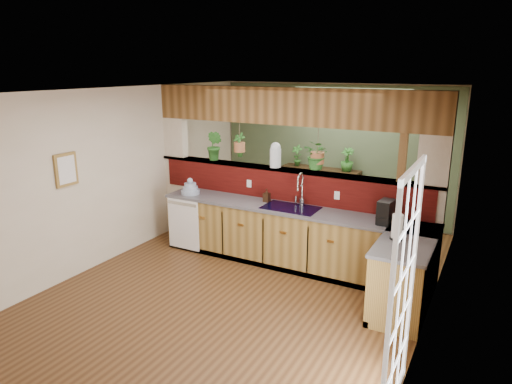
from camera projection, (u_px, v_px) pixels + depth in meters
The scene contains 27 objects.
ground at pixel (243, 287), 6.18m from camera, with size 4.60×7.00×0.01m, color #4E3018.
ceiling at pixel (241, 91), 5.49m from camera, with size 4.60×7.00×0.01m, color brown.
wall_back at pixel (333, 152), 8.80m from camera, with size 4.60×0.02×2.60m, color beige.
wall_left at pixel (111, 176), 6.89m from camera, with size 0.02×7.00×2.60m, color beige.
wall_right at pixel (432, 223), 4.78m from camera, with size 0.02×7.00×2.60m, color beige.
pass_through_partition at pixel (288, 181), 6.99m from camera, with size 4.60×0.21×2.60m.
pass_through_ledge at pixel (286, 170), 6.96m from camera, with size 4.60×0.21×0.04m, color brown.
header_beam at pixel (288, 106), 6.71m from camera, with size 4.60×0.15×0.55m, color brown.
sage_backwall at pixel (333, 152), 8.78m from camera, with size 4.55×0.02×2.55m, color #495C3F.
countertop at pixel (325, 246), 6.41m from camera, with size 4.14×1.52×0.90m.
dishwasher at pixel (183, 224), 7.30m from camera, with size 0.58×0.03×0.82m.
navy_sink at pixel (291, 213), 6.67m from camera, with size 0.82×0.50×0.18m.
french_door at pixel (402, 297), 3.75m from camera, with size 0.06×1.02×2.16m, color white.
framed_print at pixel (66, 170), 6.13m from camera, with size 0.04×0.35×0.45m.
faucet at pixel (301, 188), 6.67m from camera, with size 0.22×0.22×0.51m.
dish_stack at pixel (190, 189), 7.36m from camera, with size 0.30×0.30×0.27m.
soap_dispenser at pixel (267, 195), 6.93m from camera, with size 0.09×0.09×0.20m, color #372214.
coffee_maker at pixel (386, 213), 5.94m from camera, with size 0.17×0.28×0.31m.
paper_towel at pixel (397, 227), 5.40m from camera, with size 0.16×0.16×0.33m.
glass_jar at pixel (275, 155), 6.99m from camera, with size 0.17×0.17×0.39m.
ledge_plant_left at pixel (215, 146), 7.48m from camera, with size 0.27×0.22×0.49m, color #265E20.
hanging_plant_a at pixel (239, 137), 7.22m from camera, with size 0.21×0.18×0.50m.
hanging_plant_b at pixel (318, 142), 6.61m from camera, with size 0.48×0.45×0.56m.
shelving_console at pixel (319, 194), 8.87m from camera, with size 1.52×0.41×1.02m, color black.
shelf_plant_a at pixel (297, 155), 8.91m from camera, with size 0.22×0.15×0.41m, color #265E20.
shelf_plant_b at pixel (347, 160), 8.44m from camera, with size 0.25×0.25×0.44m, color #265E20.
floor_plant at pixel (344, 220), 7.78m from camera, with size 0.64×0.55×0.71m, color #265E20.
Camera 1 is at (2.82, -4.86, 2.88)m, focal length 32.00 mm.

